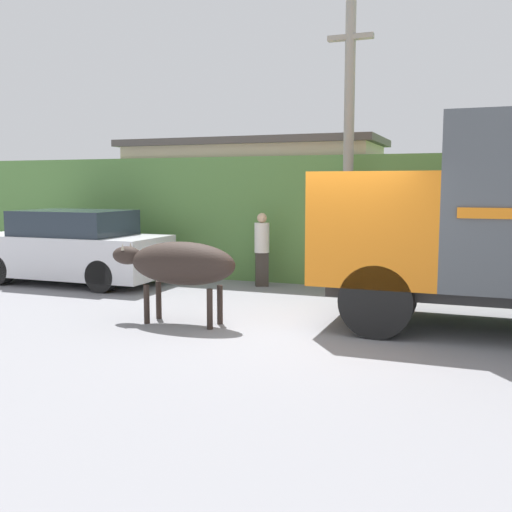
% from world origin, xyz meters
% --- Properties ---
extents(ground_plane, '(60.00, 60.00, 0.00)m').
position_xyz_m(ground_plane, '(0.00, 0.00, 0.00)').
color(ground_plane, gray).
extents(hillside_embankment, '(32.00, 5.88, 2.77)m').
position_xyz_m(hillside_embankment, '(0.00, 6.74, 1.38)').
color(hillside_embankment, '#568442').
rests_on(hillside_embankment, ground_plane).
extents(building_backdrop, '(6.25, 2.70, 3.23)m').
position_xyz_m(building_backdrop, '(-3.20, 5.19, 1.63)').
color(building_backdrop, '#C6B793').
rests_on(building_backdrop, ground_plane).
extents(brown_cow, '(2.12, 0.67, 1.28)m').
position_xyz_m(brown_cow, '(-2.25, -0.43, 0.94)').
color(brown_cow, '#2D231E').
rests_on(brown_cow, ground_plane).
extents(parked_suv, '(4.26, 1.75, 1.60)m').
position_xyz_m(parked_suv, '(-6.30, 2.16, 0.78)').
color(parked_suv, silver).
rests_on(parked_suv, ground_plane).
extents(pedestrian_on_hill, '(0.43, 0.43, 1.56)m').
position_xyz_m(pedestrian_on_hill, '(-2.26, 3.28, 0.86)').
color(pedestrian_on_hill, '#38332D').
rests_on(pedestrian_on_hill, ground_plane).
extents(utility_pole, '(0.90, 0.21, 5.71)m').
position_xyz_m(utility_pole, '(-0.47, 3.44, 2.98)').
color(utility_pole, gray).
rests_on(utility_pole, ground_plane).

